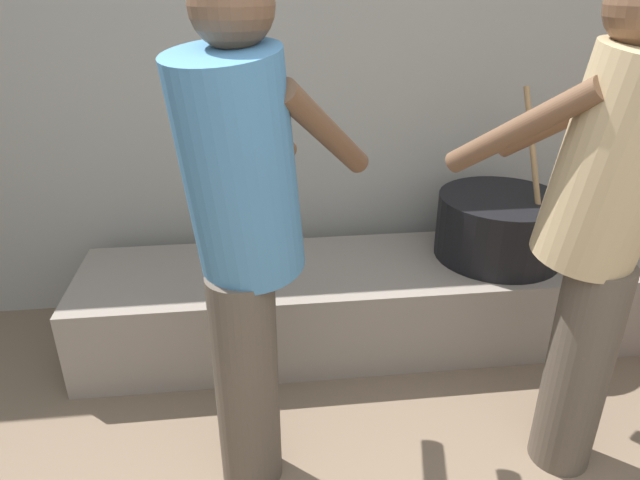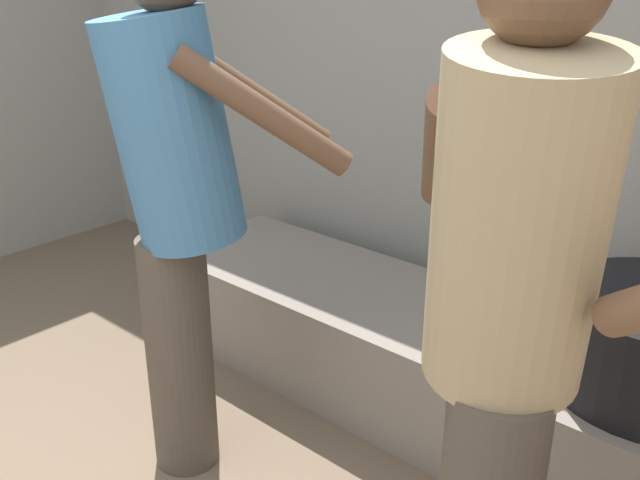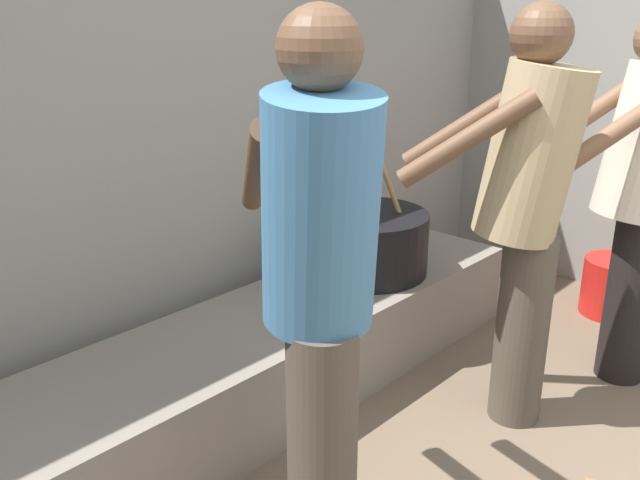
{
  "view_description": "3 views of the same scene",
  "coord_description": "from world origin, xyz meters",
  "px_view_note": "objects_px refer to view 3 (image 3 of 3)",
  "views": [
    {
      "loc": [
        -0.2,
        -0.12,
        1.54
      ],
      "look_at": [
        -0.0,
        1.54,
        0.75
      ],
      "focal_mm": 31.8,
      "sensor_mm": 36.0,
      "label": 1
    },
    {
      "loc": [
        1.28,
        0.2,
        1.5
      ],
      "look_at": [
        -0.03,
        1.69,
        0.7
      ],
      "focal_mm": 39.45,
      "sensor_mm": 36.0,
      "label": 2
    },
    {
      "loc": [
        -1.45,
        0.2,
        1.59
      ],
      "look_at": [
        0.19,
        1.73,
        0.79
      ],
      "focal_mm": 38.65,
      "sensor_mm": 36.0,
      "label": 3
    }
  ],
  "objects_px": {
    "bucket_red_plastic": "(613,287)",
    "cook_in_blue_shirt": "(320,275)",
    "cooking_pot_main": "(367,242)",
    "cook_in_tan_shirt": "(526,199)"
  },
  "relations": [
    {
      "from": "cook_in_blue_shirt",
      "to": "cooking_pot_main",
      "type": "bearing_deg",
      "value": 33.6
    },
    {
      "from": "cooking_pot_main",
      "to": "cook_in_tan_shirt",
      "type": "xyz_separation_m",
      "value": [
        -0.08,
        -0.79,
        0.38
      ]
    },
    {
      "from": "cook_in_blue_shirt",
      "to": "bucket_red_plastic",
      "type": "relative_size",
      "value": 5.05
    },
    {
      "from": "cook_in_tan_shirt",
      "to": "cook_in_blue_shirt",
      "type": "relative_size",
      "value": 1.0
    },
    {
      "from": "cooking_pot_main",
      "to": "cook_in_blue_shirt",
      "type": "bearing_deg",
      "value": -146.4
    },
    {
      "from": "cooking_pot_main",
      "to": "cook_in_tan_shirt",
      "type": "distance_m",
      "value": 0.88
    },
    {
      "from": "bucket_red_plastic",
      "to": "cook_in_blue_shirt",
      "type": "bearing_deg",
      "value": -179.88
    },
    {
      "from": "cooking_pot_main",
      "to": "bucket_red_plastic",
      "type": "relative_size",
      "value": 2.36
    },
    {
      "from": "cook_in_tan_shirt",
      "to": "cook_in_blue_shirt",
      "type": "distance_m",
      "value": 1.03
    },
    {
      "from": "cooking_pot_main",
      "to": "bucket_red_plastic",
      "type": "xyz_separation_m",
      "value": [
        1.15,
        -0.73,
        -0.37
      ]
    }
  ]
}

